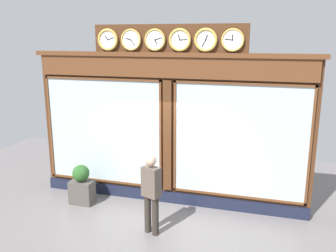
% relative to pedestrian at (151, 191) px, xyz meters
% --- Properties ---
extents(shop_facade, '(6.67, 0.42, 4.22)m').
position_rel_pedestrian_xyz_m(shop_facade, '(0.08, -1.62, 0.93)').
color(shop_facade, '#4C2B16').
rests_on(shop_facade, ground_plane).
extents(pedestrian, '(0.42, 0.33, 1.69)m').
position_rel_pedestrian_xyz_m(pedestrian, '(0.00, 0.00, 0.00)').
color(pedestrian, '#312A24').
rests_on(pedestrian, ground_plane).
extents(planter_box, '(0.56, 0.36, 0.57)m').
position_rel_pedestrian_xyz_m(planter_box, '(2.07, -0.85, -0.65)').
color(planter_box, '#4C4742').
rests_on(planter_box, ground_plane).
extents(planter_shrub, '(0.41, 0.41, 0.41)m').
position_rel_pedestrian_xyz_m(planter_shrub, '(2.07, -0.85, -0.16)').
color(planter_shrub, '#285623').
rests_on(planter_shrub, planter_box).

